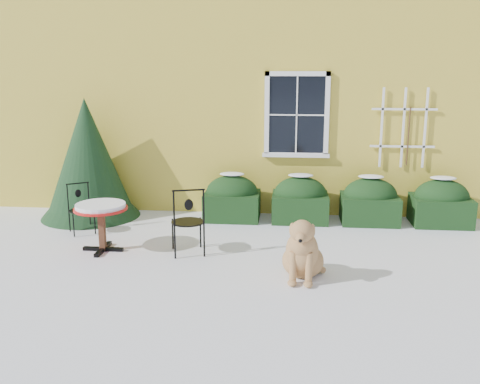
# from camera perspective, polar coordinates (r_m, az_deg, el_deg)

# --- Properties ---
(ground) EXTENTS (80.00, 80.00, 0.00)m
(ground) POSITION_cam_1_polar(r_m,az_deg,el_deg) (7.93, -0.70, -8.00)
(ground) COLOR white
(ground) RESTS_ON ground
(house) EXTENTS (12.40, 8.40, 6.40)m
(house) POSITION_cam_1_polar(r_m,az_deg,el_deg) (14.38, 2.36, 14.58)
(house) COLOR yellow
(house) RESTS_ON ground
(hedge_row) EXTENTS (4.95, 0.80, 0.91)m
(hedge_row) POSITION_cam_1_polar(r_m,az_deg,el_deg) (10.24, 10.07, -0.94)
(hedge_row) COLOR black
(hedge_row) RESTS_ON ground
(evergreen_shrub) EXTENTS (1.90, 1.90, 2.30)m
(evergreen_shrub) POSITION_cam_1_polar(r_m,az_deg,el_deg) (10.74, -15.85, 2.29)
(evergreen_shrub) COLOR black
(evergreen_shrub) RESTS_ON ground
(bistro_table) EXTENTS (0.84, 0.84, 0.78)m
(bistro_table) POSITION_cam_1_polar(r_m,az_deg,el_deg) (8.69, -14.62, -2.05)
(bistro_table) COLOR black
(bistro_table) RESTS_ON ground
(patio_chair_near) EXTENTS (0.60, 0.59, 1.08)m
(patio_chair_near) POSITION_cam_1_polar(r_m,az_deg,el_deg) (8.34, -5.57, -3.07)
(patio_chair_near) COLOR black
(patio_chair_near) RESTS_ON ground
(patio_chair_far) EXTENTS (0.53, 0.53, 0.87)m
(patio_chair_far) POSITION_cam_1_polar(r_m,az_deg,el_deg) (9.83, -16.63, -1.69)
(patio_chair_far) COLOR black
(patio_chair_far) RESTS_ON ground
(dog) EXTENTS (0.65, 1.02, 0.93)m
(dog) POSITION_cam_1_polar(r_m,az_deg,el_deg) (7.43, 6.68, -6.52)
(dog) COLOR tan
(dog) RESTS_ON ground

